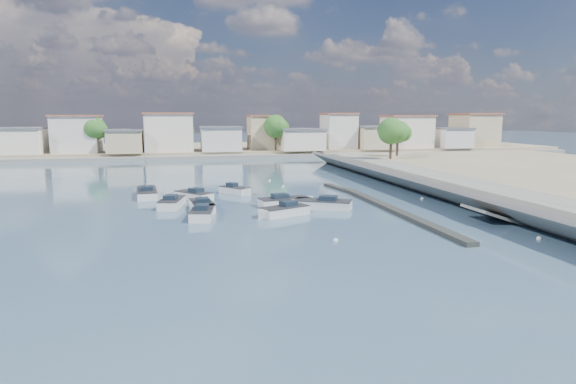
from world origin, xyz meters
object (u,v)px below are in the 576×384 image
(motorboat_b, at_px, (172,203))
(motorboat_c, at_px, (320,204))
(motorboat_d, at_px, (282,212))
(sailboat, at_px, (147,193))
(motorboat_a, at_px, (203,213))
(motorboat_f, at_px, (192,196))
(motorboat_e, at_px, (202,206))
(motorboat_g, at_px, (236,191))
(motorboat_h, at_px, (287,202))

(motorboat_b, distance_m, motorboat_c, 14.74)
(motorboat_d, distance_m, sailboat, 18.87)
(motorboat_a, xyz_separation_m, motorboat_f, (-0.72, 9.90, -0.00))
(motorboat_e, height_order, motorboat_g, same)
(motorboat_c, bearing_deg, motorboat_b, 163.61)
(motorboat_c, xyz_separation_m, motorboat_d, (-4.34, -2.75, -0.00))
(motorboat_d, bearing_deg, motorboat_a, 172.13)
(motorboat_g, xyz_separation_m, sailboat, (-10.01, 0.64, 0.03))
(motorboat_a, relative_size, sailboat, 0.60)
(motorboat_c, relative_size, sailboat, 0.67)
(motorboat_c, xyz_separation_m, motorboat_h, (-2.84, 2.01, -0.00))
(motorboat_d, xyz_separation_m, motorboat_g, (-2.76, 13.26, 0.00))
(motorboat_a, xyz_separation_m, motorboat_c, (11.39, 1.77, 0.00))
(motorboat_g, distance_m, sailboat, 10.03)
(motorboat_e, distance_m, sailboat, 11.01)
(motorboat_e, xyz_separation_m, motorboat_f, (-0.76, 6.37, -0.00))
(motorboat_a, bearing_deg, motorboat_b, 114.88)
(motorboat_b, distance_m, motorboat_h, 11.51)
(motorboat_e, bearing_deg, motorboat_d, -32.73)
(motorboat_g, height_order, motorboat_h, same)
(motorboat_b, height_order, motorboat_c, same)
(motorboat_h, distance_m, sailboat, 16.95)
(motorboat_f, relative_size, motorboat_g, 1.20)
(motorboat_e, relative_size, motorboat_h, 0.94)
(motorboat_a, bearing_deg, motorboat_f, 94.18)
(motorboat_h, bearing_deg, motorboat_e, -178.37)
(motorboat_f, bearing_deg, sailboat, 148.79)
(motorboat_c, xyz_separation_m, motorboat_g, (-7.10, 10.51, 0.00))
(motorboat_a, xyz_separation_m, motorboat_g, (4.30, 12.29, 0.00))
(motorboat_e, height_order, sailboat, sailboat)
(motorboat_g, bearing_deg, motorboat_h, -63.42)
(motorboat_d, xyz_separation_m, motorboat_e, (-7.02, 4.51, 0.00))
(motorboat_b, height_order, motorboat_f, same)
(motorboat_f, xyz_separation_m, motorboat_g, (5.02, 2.38, 0.00))
(motorboat_b, xyz_separation_m, motorboat_h, (11.30, -2.15, 0.00))
(motorboat_b, bearing_deg, motorboat_e, -40.71)
(motorboat_g, bearing_deg, motorboat_a, -109.27)
(motorboat_c, bearing_deg, sailboat, 146.89)
(motorboat_e, bearing_deg, motorboat_h, 1.63)
(motorboat_d, bearing_deg, motorboat_g, 101.75)
(motorboat_b, distance_m, motorboat_f, 4.46)
(motorboat_b, xyz_separation_m, motorboat_g, (7.05, 6.36, 0.00))
(motorboat_d, relative_size, motorboat_e, 0.92)
(motorboat_b, height_order, motorboat_d, same)
(motorboat_f, bearing_deg, motorboat_d, -54.44)
(motorboat_e, height_order, motorboat_h, same)
(motorboat_b, relative_size, motorboat_e, 0.98)
(motorboat_c, relative_size, motorboat_f, 1.27)
(motorboat_a, distance_m, motorboat_g, 13.02)
(motorboat_c, height_order, motorboat_h, same)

